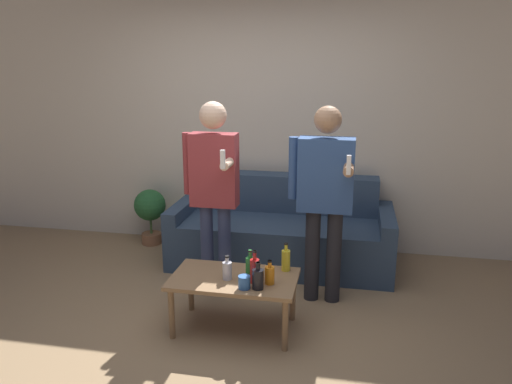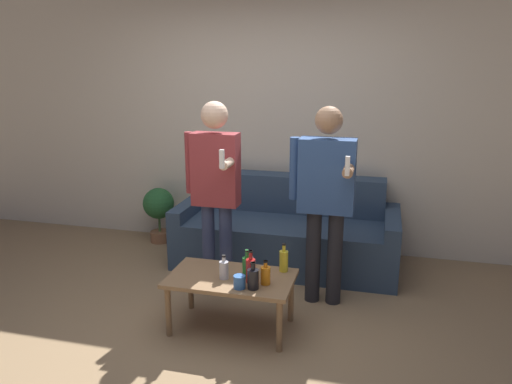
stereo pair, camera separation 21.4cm
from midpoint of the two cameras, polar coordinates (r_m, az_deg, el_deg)
The scene contains 15 objects.
ground_plane at distance 3.72m, azimuth -7.13°, elevation -16.77°, with size 16.00×16.00×0.00m, color #997A56.
wall_back at distance 5.19m, azimuth -0.51°, elevation 8.32°, with size 8.00×0.06×2.70m.
couch at distance 4.91m, azimuth 1.73°, elevation -4.68°, with size 2.11×0.88×0.83m.
coffee_table at distance 3.71m, azimuth -4.21°, elevation -10.40°, with size 0.92×0.53×0.42m.
bottle_orange at distance 3.63m, azimuth -5.02°, elevation -8.89°, with size 0.07×0.07×0.18m.
bottle_green at distance 3.47m, azimuth -1.56°, elevation -9.86°, with size 0.08×0.08×0.19m.
bottle_dark at distance 3.75m, azimuth 1.78°, elevation -7.74°, with size 0.07×0.07×0.22m.
bottle_yellow at distance 3.55m, azimuth -0.18°, elevation -9.43°, with size 0.07×0.07×0.18m.
bottle_red at distance 3.63m, azimuth -2.39°, elevation -8.56°, with size 0.07×0.07×0.21m.
bottle_clear at distance 3.56m, azimuth -1.90°, elevation -8.91°, with size 0.07×0.07×0.24m.
wine_glass_near at distance 3.70m, azimuth -1.91°, elevation -7.68°, with size 0.07×0.07×0.16m.
cup_on_table at distance 3.49m, azimuth -3.14°, elevation -10.28°, with size 0.08×0.08×0.09m.
person_standing_left at distance 4.05m, azimuth -6.36°, elevation 0.98°, with size 0.45×0.41×1.63m.
person_standing_right at distance 3.96m, azimuth 6.32°, elevation 0.12°, with size 0.51×0.42×1.61m.
potted_plant at distance 5.50m, azimuth -13.11°, elevation -1.93°, with size 0.34×0.34×0.60m.
Camera 1 is at (0.93, -3.02, 1.95)m, focal length 35.00 mm.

